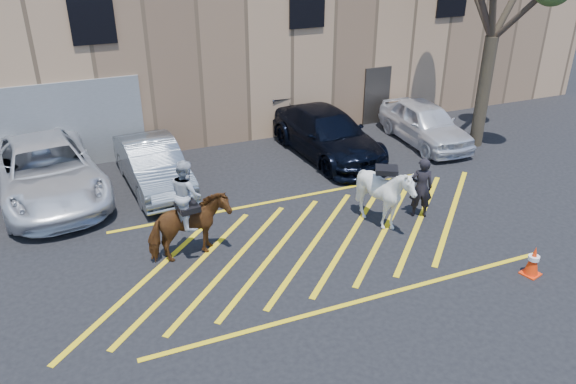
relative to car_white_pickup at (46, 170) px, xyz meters
name	(u,v)px	position (x,y,z in m)	size (l,w,h in m)	color
ground	(309,237)	(5.99, -5.00, -0.82)	(90.00, 90.00, 0.00)	black
car_white_pickup	(46,170)	(0.00, 0.00, 0.00)	(2.72, 5.91, 1.64)	silver
car_silver_sedan	(153,165)	(2.92, -0.53, -0.11)	(1.51, 4.34, 1.43)	gray
car_blue_suv	(327,134)	(8.80, -0.25, -0.06)	(2.13, 5.24, 1.52)	black
car_white_suv	(425,123)	(12.51, -0.53, -0.09)	(1.73, 4.30, 1.46)	white
handler	(421,188)	(9.22, -5.08, 0.02)	(0.62, 0.40, 1.69)	black
warehouse	(187,17)	(5.98, 6.99, 2.83)	(32.42, 10.20, 7.30)	tan
hatching_zone	(314,243)	(5.99, -5.30, -0.82)	(12.60, 5.12, 0.01)	yellow
mounted_bay	(189,220)	(3.01, -4.74, 0.19)	(2.00, 1.12, 2.51)	brown
saddled_white	(385,195)	(8.03, -5.17, 0.08)	(2.07, 2.13, 1.80)	white
traffic_cone	(533,261)	(10.01, -8.41, -0.46)	(0.47, 0.47, 0.73)	#FF340A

